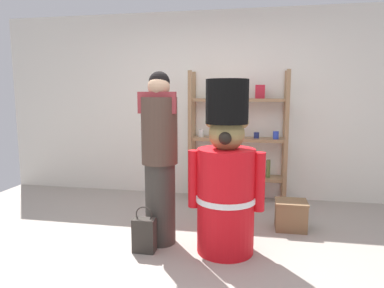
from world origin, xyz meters
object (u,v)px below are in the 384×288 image
at_px(teddy_bear_guard, 226,180).
at_px(shopping_bag, 144,235).
at_px(display_crate, 291,215).
at_px(person_shopper, 160,157).
at_px(merchandise_shelf, 237,137).

relative_size(teddy_bear_guard, shopping_bag, 3.64).
bearing_deg(shopping_bag, display_crate, 30.50).
height_order(teddy_bear_guard, person_shopper, person_shopper).
distance_m(merchandise_shelf, display_crate, 1.38).
relative_size(merchandise_shelf, teddy_bear_guard, 1.12).
relative_size(person_shopper, display_crate, 4.93).
relative_size(merchandise_shelf, shopping_bag, 4.06).
distance_m(shopping_bag, display_crate, 1.61).
relative_size(shopping_bag, display_crate, 1.29).
xyz_separation_m(teddy_bear_guard, person_shopper, (-0.65, 0.08, 0.18)).
xyz_separation_m(merchandise_shelf, person_shopper, (-0.65, -1.57, -0.02)).
distance_m(merchandise_shelf, teddy_bear_guard, 1.65).
bearing_deg(merchandise_shelf, shopping_bag, -112.50).
bearing_deg(display_crate, teddy_bear_guard, -134.52).
relative_size(merchandise_shelf, person_shopper, 1.06).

